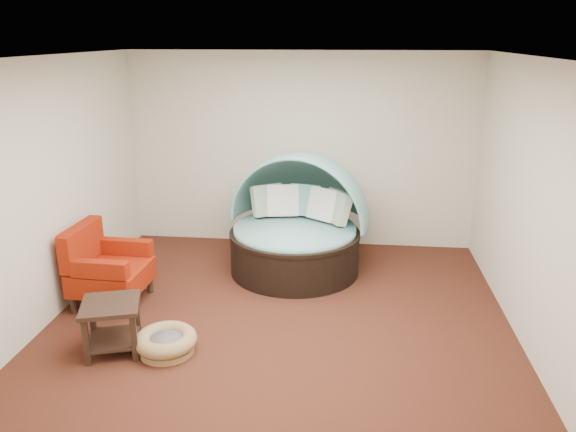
# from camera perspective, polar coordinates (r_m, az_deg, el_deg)

# --- Properties ---
(floor) EXTENTS (5.00, 5.00, 0.00)m
(floor) POSITION_cam_1_polar(r_m,az_deg,el_deg) (6.28, -0.83, -10.59)
(floor) COLOR #4E2316
(floor) RESTS_ON ground
(wall_back) EXTENTS (5.00, 0.00, 5.00)m
(wall_back) POSITION_cam_1_polar(r_m,az_deg,el_deg) (8.16, 1.31, 6.64)
(wall_back) COLOR beige
(wall_back) RESTS_ON floor
(wall_front) EXTENTS (5.00, 0.00, 5.00)m
(wall_front) POSITION_cam_1_polar(r_m,az_deg,el_deg) (3.45, -6.15, -9.86)
(wall_front) COLOR beige
(wall_front) RESTS_ON floor
(wall_left) EXTENTS (0.00, 5.00, 5.00)m
(wall_left) POSITION_cam_1_polar(r_m,az_deg,el_deg) (6.54, -23.21, 2.29)
(wall_left) COLOR beige
(wall_left) RESTS_ON floor
(wall_right) EXTENTS (0.00, 5.00, 5.00)m
(wall_right) POSITION_cam_1_polar(r_m,az_deg,el_deg) (5.98, 23.61, 0.88)
(wall_right) COLOR beige
(wall_right) RESTS_ON floor
(ceiling) EXTENTS (5.00, 5.00, 0.00)m
(ceiling) POSITION_cam_1_polar(r_m,az_deg,el_deg) (5.52, -0.96, 15.86)
(ceiling) COLOR white
(ceiling) RESTS_ON wall_back
(canopy_daybed) EXTENTS (2.08, 2.03, 1.56)m
(canopy_daybed) POSITION_cam_1_polar(r_m,az_deg,el_deg) (7.35, 0.95, -0.10)
(canopy_daybed) COLOR black
(canopy_daybed) RESTS_ON floor
(pet_basket) EXTENTS (0.69, 0.69, 0.21)m
(pet_basket) POSITION_cam_1_polar(r_m,az_deg,el_deg) (5.80, -12.27, -12.39)
(pet_basket) COLOR olive
(pet_basket) RESTS_ON floor
(red_armchair) EXTENTS (0.84, 0.84, 0.95)m
(red_armchair) POSITION_cam_1_polar(r_m,az_deg,el_deg) (6.84, -18.05, -5.02)
(red_armchair) COLOR black
(red_armchair) RESTS_ON floor
(side_table) EXTENTS (0.68, 0.68, 0.52)m
(side_table) POSITION_cam_1_polar(r_m,az_deg,el_deg) (5.84, -17.46, -10.05)
(side_table) COLOR black
(side_table) RESTS_ON floor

